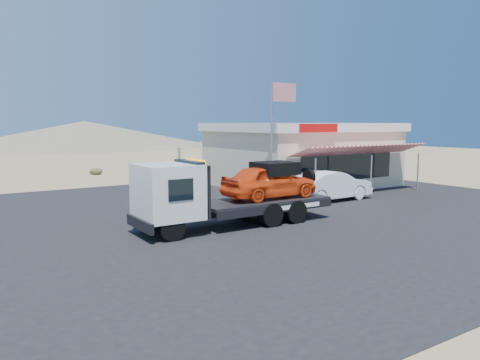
{
  "coord_description": "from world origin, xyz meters",
  "views": [
    {
      "loc": [
        -9.02,
        -13.71,
        3.95
      ],
      "look_at": [
        1.88,
        2.98,
        1.5
      ],
      "focal_mm": 35.0,
      "sensor_mm": 36.0,
      "label": 1
    }
  ],
  "objects_px": {
    "tow_truck": "(231,190)",
    "white_sedan": "(330,186)",
    "flagpole": "(275,126)",
    "jerky_store": "(302,154)"
  },
  "relations": [
    {
      "from": "tow_truck",
      "to": "white_sedan",
      "type": "relative_size",
      "value": 1.69
    },
    {
      "from": "flagpole",
      "to": "jerky_store",
      "type": "bearing_deg",
      "value": 38.79
    },
    {
      "from": "flagpole",
      "to": "white_sedan",
      "type": "bearing_deg",
      "value": -21.5
    },
    {
      "from": "white_sedan",
      "to": "tow_truck",
      "type": "bearing_deg",
      "value": 105.31
    },
    {
      "from": "white_sedan",
      "to": "jerky_store",
      "type": "relative_size",
      "value": 0.45
    },
    {
      "from": "tow_truck",
      "to": "flagpole",
      "type": "distance_m",
      "value": 6.12
    },
    {
      "from": "tow_truck",
      "to": "white_sedan",
      "type": "bearing_deg",
      "value": 16.78
    },
    {
      "from": "tow_truck",
      "to": "flagpole",
      "type": "height_order",
      "value": "flagpole"
    },
    {
      "from": "tow_truck",
      "to": "jerky_store",
      "type": "height_order",
      "value": "jerky_store"
    },
    {
      "from": "tow_truck",
      "to": "white_sedan",
      "type": "xyz_separation_m",
      "value": [
        7.32,
        2.21,
        -0.63
      ]
    }
  ]
}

